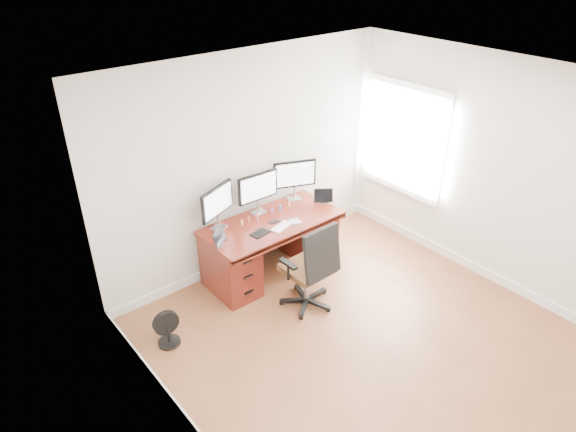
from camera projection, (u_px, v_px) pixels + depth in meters
ground at (380, 351)px, 5.31m from camera, size 4.50×4.50×0.00m
back_wall at (248, 163)px, 6.15m from camera, size 4.00×0.10×2.70m
right_wall at (502, 177)px, 5.82m from camera, size 0.10×4.50×2.70m
desk at (271, 244)px, 6.34m from camera, size 1.70×0.80×0.75m
office_chair at (310, 280)px, 5.77m from camera, size 0.62×0.59×1.09m
floor_fan at (167, 329)px, 5.31m from camera, size 0.28×0.24×0.41m
monitor_left at (217, 203)px, 5.84m from camera, size 0.52×0.24×0.53m
monitor_center at (258, 188)px, 6.16m from camera, size 0.55×0.15×0.53m
monitor_right at (295, 175)px, 6.48m from camera, size 0.52×0.25×0.53m
tablet_left at (220, 238)px, 5.65m from camera, size 0.24×0.19×0.19m
tablet_right at (324, 197)px, 6.51m from camera, size 0.23×0.20×0.19m
keyboard at (282, 227)px, 6.02m from camera, size 0.30×0.19×0.01m
trackpad at (295, 221)px, 6.13m from camera, size 0.15×0.15×0.01m
drawing_tablet at (260, 233)px, 5.89m from camera, size 0.24×0.18×0.01m
phone at (274, 222)px, 6.12m from camera, size 0.13×0.08×0.01m
figurine_yellow at (242, 222)px, 6.04m from camera, size 0.03×0.03×0.07m
figurine_brown at (249, 219)px, 6.10m from camera, size 0.03×0.03×0.07m
figurine_pink at (257, 216)px, 6.17m from camera, size 0.03×0.03×0.07m
figurine_purple at (272, 210)px, 6.29m from camera, size 0.03×0.03×0.07m
figurine_blue at (280, 207)px, 6.36m from camera, size 0.03×0.03×0.07m
figurine_orange at (289, 204)px, 6.44m from camera, size 0.03×0.03×0.07m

